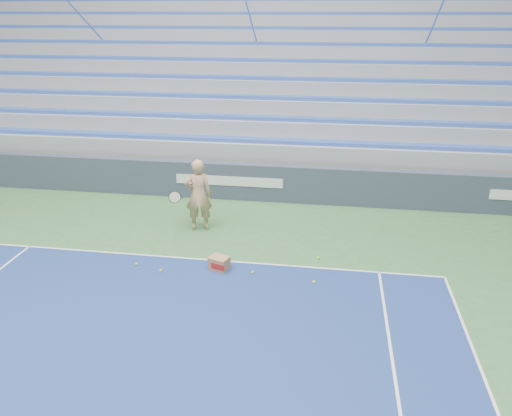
{
  "coord_description": "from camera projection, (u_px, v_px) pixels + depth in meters",
  "views": [
    {
      "loc": [
        2.93,
        2.07,
        5.34
      ],
      "look_at": [
        1.33,
        12.38,
        1.15
      ],
      "focal_mm": 35.0,
      "sensor_mm": 36.0,
      "label": 1
    }
  ],
  "objects": [
    {
      "name": "bleachers",
      "position": [
        259.0,
        90.0,
        19.44
      ],
      "size": [
        31.0,
        9.15,
        7.3
      ],
      "color": "#919399",
      "rests_on": "ground"
    },
    {
      "name": "tennis_ball_4",
      "position": [
        253.0,
        272.0,
        10.77
      ],
      "size": [
        0.07,
        0.07,
        0.07
      ],
      "primitive_type": "sphere",
      "color": "#C7E72F",
      "rests_on": "ground"
    },
    {
      "name": "tennis_ball_0",
      "position": [
        161.0,
        271.0,
        10.85
      ],
      "size": [
        0.07,
        0.07,
        0.07
      ],
      "primitive_type": "sphere",
      "color": "#C7E72F",
      "rests_on": "ground"
    },
    {
      "name": "tennis_ball_3",
      "position": [
        109.0,
        253.0,
        11.61
      ],
      "size": [
        0.07,
        0.07,
        0.07
      ],
      "primitive_type": "sphere",
      "color": "#C7E72F",
      "rests_on": "ground"
    },
    {
      "name": "sponsor_barrier",
      "position": [
        230.0,
        181.0,
        14.87
      ],
      "size": [
        30.0,
        0.32,
        1.1
      ],
      "color": "#353F50",
      "rests_on": "ground"
    },
    {
      "name": "tennis_player",
      "position": [
        198.0,
        195.0,
        12.64
      ],
      "size": [
        0.99,
        0.92,
        1.88
      ],
      "color": "tan",
      "rests_on": "ground"
    },
    {
      "name": "tennis_ball_2",
      "position": [
        314.0,
        282.0,
        10.39
      ],
      "size": [
        0.07,
        0.07,
        0.07
      ],
      "primitive_type": "sphere",
      "color": "#C7E72F",
      "rests_on": "ground"
    },
    {
      "name": "tennis_ball_5",
      "position": [
        137.0,
        264.0,
        11.11
      ],
      "size": [
        0.07,
        0.07,
        0.07
      ],
      "primitive_type": "sphere",
      "color": "#C7E72F",
      "rests_on": "ground"
    },
    {
      "name": "tennis_ball_1",
      "position": [
        318.0,
        258.0,
        11.4
      ],
      "size": [
        0.07,
        0.07,
        0.07
      ],
      "primitive_type": "sphere",
      "color": "#C7E72F",
      "rests_on": "ground"
    },
    {
      "name": "ball_box",
      "position": [
        219.0,
        263.0,
        10.9
      ],
      "size": [
        0.49,
        0.43,
        0.31
      ],
      "color": "#9B704B",
      "rests_on": "ground"
    }
  ]
}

